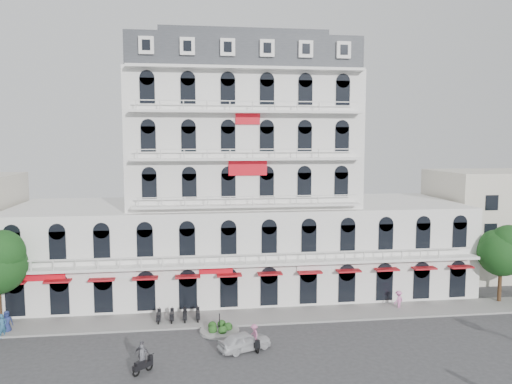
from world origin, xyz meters
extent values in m
plane|color=#38383A|center=(0.00, 0.00, 0.00)|extent=(120.00, 120.00, 0.00)
cube|color=gray|center=(0.00, 9.00, 0.08)|extent=(53.00, 4.00, 0.16)
cube|color=silver|center=(0.00, 18.00, 4.50)|extent=(45.00, 14.00, 9.00)
cube|color=silver|center=(0.00, 18.00, 15.50)|extent=(22.00, 12.00, 13.00)
cube|color=#2D3035|center=(0.00, 18.00, 23.50)|extent=(21.56, 11.76, 3.00)
cube|color=#2D3035|center=(0.00, 18.00, 25.40)|extent=(15.84, 8.64, 0.80)
cube|color=#AA141D|center=(0.00, 10.50, 3.50)|extent=(40.50, 1.00, 0.15)
cube|color=#B80B17|center=(0.00, 11.88, 13.00)|extent=(3.50, 0.10, 1.40)
cube|color=beige|center=(30.00, 20.00, 6.00)|extent=(14.00, 10.00, 12.00)
cylinder|color=gray|center=(-3.00, 6.00, 0.12)|extent=(3.20, 3.20, 0.24)
cylinder|color=black|center=(-3.00, 6.00, 0.90)|extent=(0.08, 0.08, 1.40)
sphere|color=#1A4416|center=(-2.30, 6.00, 0.45)|extent=(0.70, 0.70, 0.70)
sphere|color=#1A4416|center=(-2.78, 6.66, 0.45)|extent=(0.70, 0.70, 0.70)
sphere|color=#1A4416|center=(-3.56, 6.42, 0.45)|extent=(0.70, 0.70, 0.70)
sphere|color=#1A4416|center=(-3.57, 5.60, 0.45)|extent=(0.70, 0.70, 0.70)
sphere|color=#1A4416|center=(-2.80, 5.33, 0.45)|extent=(0.70, 0.70, 0.70)
sphere|color=#113515|center=(-20.50, 9.20, 6.38)|extent=(3.74, 3.74, 3.74)
cylinder|color=#382314|center=(24.00, 10.00, 1.72)|extent=(0.36, 0.36, 3.43)
sphere|color=#113515|center=(24.00, 10.00, 4.84)|extent=(4.37, 4.37, 4.37)
sphere|color=#113515|center=(24.50, 9.70, 5.85)|extent=(3.43, 3.43, 3.43)
sphere|color=#113515|center=(23.60, 10.30, 5.46)|extent=(3.12, 3.12, 3.12)
imported|color=silver|center=(-1.35, 2.41, 0.68)|extent=(4.31, 2.99, 1.36)
cube|color=black|center=(-8.49, -0.43, 0.55)|extent=(1.31, 1.30, 0.35)
torus|color=black|center=(-8.09, -0.04, 0.28)|extent=(0.51, 0.51, 0.60)
torus|color=black|center=(-8.88, -0.81, 0.28)|extent=(0.51, 0.51, 0.60)
imported|color=#55555C|center=(-8.49, -0.43, 1.21)|extent=(0.65, 0.65, 1.53)
cube|color=black|center=(-0.65, 2.25, 0.55)|extent=(0.71, 1.54, 0.35)
torus|color=black|center=(-0.52, 1.71, 0.28)|extent=(0.27, 0.61, 0.60)
torus|color=black|center=(-0.79, 2.78, 0.28)|extent=(0.27, 0.61, 0.60)
imported|color=#B8618C|center=(-0.65, 2.25, 1.22)|extent=(0.80, 1.11, 1.54)
imported|color=navy|center=(-20.00, 8.16, 0.92)|extent=(1.07, 0.93, 1.84)
imported|color=#57555C|center=(-8.60, 0.46, 0.95)|extent=(1.20, 0.82, 1.89)
imported|color=pink|center=(13.68, 9.50, 0.87)|extent=(1.29, 1.12, 1.73)
imported|color=#29597C|center=(-20.00, 7.20, 0.96)|extent=(0.79, 0.83, 1.91)
camera|label=1|loc=(-5.17, -32.96, 15.49)|focal=35.00mm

